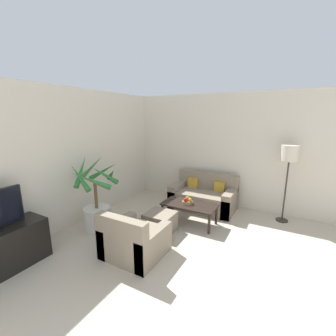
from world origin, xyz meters
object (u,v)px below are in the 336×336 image
(potted_palm, at_px, (97,205))
(floor_lamp, at_px, (289,157))
(apple_green, at_px, (188,198))
(coffee_table, at_px, (189,207))
(fruit_bowl, at_px, (187,202))
(sofa_loveseat, at_px, (203,197))
(apple_red, at_px, (185,200))
(armchair, at_px, (134,240))
(ottoman, at_px, (160,222))
(orange_fruit, at_px, (190,200))

(potted_palm, xyz_separation_m, floor_lamp, (3.16, 2.14, 0.88))
(apple_green, bearing_deg, potted_palm, -140.80)
(coffee_table, bearing_deg, potted_palm, -143.54)
(floor_lamp, height_order, fruit_bowl, floor_lamp)
(sofa_loveseat, distance_m, apple_red, 0.97)
(floor_lamp, height_order, armchair, floor_lamp)
(fruit_bowl, bearing_deg, armchair, -100.74)
(sofa_loveseat, bearing_deg, ottoman, -102.53)
(sofa_loveseat, bearing_deg, floor_lamp, 4.98)
(fruit_bowl, relative_size, ottoman, 0.40)
(sofa_loveseat, height_order, coffee_table, sofa_loveseat)
(ottoman, bearing_deg, floor_lamp, 38.50)
(apple_green, height_order, orange_fruit, apple_green)
(fruit_bowl, relative_size, armchair, 0.25)
(potted_palm, height_order, coffee_table, potted_palm)
(fruit_bowl, distance_m, orange_fruit, 0.09)
(armchair, height_order, ottoman, armchair)
(floor_lamp, xyz_separation_m, coffee_table, (-1.69, -1.05, -1.01))
(fruit_bowl, xyz_separation_m, orange_fruit, (0.06, -0.00, 0.07))
(floor_lamp, height_order, apple_green, floor_lamp)
(potted_palm, height_order, apple_green, potted_palm)
(fruit_bowl, bearing_deg, potted_palm, -142.32)
(floor_lamp, bearing_deg, ottoman, -141.50)
(floor_lamp, height_order, orange_fruit, floor_lamp)
(potted_palm, bearing_deg, floor_lamp, 34.07)
(sofa_loveseat, xyz_separation_m, apple_green, (-0.04, -0.84, 0.23))
(apple_red, distance_m, armchair, 1.44)
(sofa_loveseat, relative_size, orange_fruit, 19.03)
(sofa_loveseat, bearing_deg, fruit_bowl, -91.56)
(sofa_loveseat, bearing_deg, potted_palm, -126.04)
(sofa_loveseat, height_order, apple_green, sofa_loveseat)
(coffee_table, bearing_deg, fruit_bowl, 166.16)
(coffee_table, height_order, ottoman, coffee_table)
(sofa_loveseat, relative_size, apple_red, 17.82)
(potted_palm, height_order, ottoman, potted_palm)
(armchair, bearing_deg, potted_palm, 163.23)
(potted_palm, height_order, sofa_loveseat, potted_palm)
(orange_fruit, bearing_deg, coffee_table, -152.31)
(potted_palm, relative_size, armchair, 1.65)
(armchair, bearing_deg, apple_red, 79.74)
(sofa_loveseat, distance_m, apple_green, 0.87)
(floor_lamp, bearing_deg, sofa_loveseat, -175.02)
(fruit_bowl, xyz_separation_m, apple_green, (-0.02, 0.05, 0.07))
(armchair, bearing_deg, ottoman, 91.96)
(potted_palm, xyz_separation_m, fruit_bowl, (1.42, 1.10, -0.04))
(floor_lamp, distance_m, orange_fruit, 2.15)
(fruit_bowl, relative_size, orange_fruit, 2.74)
(apple_red, bearing_deg, armchair, -100.26)
(coffee_table, relative_size, apple_green, 13.35)
(floor_lamp, xyz_separation_m, orange_fruit, (-1.68, -1.04, -0.86))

